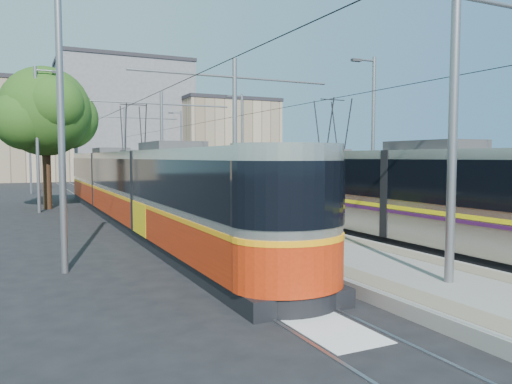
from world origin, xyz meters
TOP-DOWN VIEW (x-y plane):
  - ground at (0.00, 0.00)m, footprint 160.00×160.00m
  - platform at (0.00, 17.00)m, footprint 4.00×50.00m
  - tactile_strip_left at (-1.45, 17.00)m, footprint 0.70×50.00m
  - tactile_strip_right at (1.45, 17.00)m, footprint 0.70×50.00m
  - rails at (0.00, 17.00)m, footprint 8.71×70.00m
  - track_arrow at (-3.60, -3.00)m, footprint 1.20×5.00m
  - tram_left at (-3.60, 11.58)m, footprint 2.43×31.33m
  - tram_right at (3.60, 5.86)m, footprint 2.43×28.79m
  - catenary at (0.00, 14.15)m, footprint 9.20×70.00m
  - street_lamps at (-0.00, 21.00)m, footprint 15.18×38.22m
  - shelter at (0.90, 14.13)m, footprint 0.97×1.30m
  - tree at (-6.62, 20.09)m, footprint 5.74×5.30m
  - building_left at (-10.00, 60.00)m, footprint 16.32×12.24m
  - building_centre at (6.00, 64.00)m, footprint 18.36×14.28m
  - building_right at (20.00, 58.00)m, footprint 14.28×10.20m

SIDE VIEW (x-z plane):
  - ground at x=0.00m, z-range 0.00..0.00m
  - track_arrow at x=-3.60m, z-range 0.00..0.01m
  - rails at x=0.00m, z-range 0.00..0.03m
  - platform at x=0.00m, z-range 0.00..0.30m
  - tactile_strip_left at x=-1.45m, z-range 0.30..0.31m
  - tactile_strip_right at x=1.45m, z-range 0.30..0.31m
  - shelter at x=0.90m, z-range 0.36..2.94m
  - tram_left at x=-3.60m, z-range -1.04..4.46m
  - tram_right at x=3.60m, z-range -0.89..4.61m
  - street_lamps at x=0.00m, z-range 0.18..8.18m
  - catenary at x=0.00m, z-range 1.02..8.02m
  - tree at x=-6.62m, z-range 1.47..9.80m
  - building_right at x=20.00m, z-range 0.01..11.73m
  - building_left at x=-10.00m, z-range 0.01..12.89m
  - building_centre at x=6.00m, z-range 0.01..17.21m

